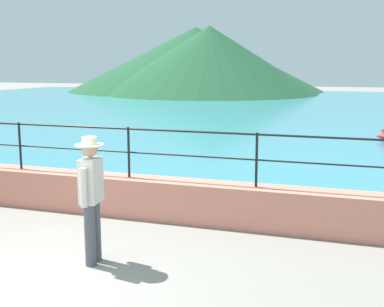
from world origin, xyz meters
name	(u,v)px	position (x,y,z in m)	size (l,w,h in m)	color
ground_plane	(17,289)	(0.00, 0.00, 0.00)	(120.00, 120.00, 0.00)	gray
promenade_wall	(130,196)	(0.00, 3.20, 0.35)	(20.00, 0.56, 0.70)	tan
railing	(129,142)	(0.00, 3.20, 1.34)	(18.44, 0.04, 0.90)	black
lake_water	(290,109)	(0.00, 25.84, 0.03)	(64.00, 44.32, 0.06)	teal
hill_main	(209,60)	(-9.35, 40.07, 3.12)	(20.14, 20.14, 6.24)	#1E4C2D
hill_secondary	(195,59)	(-12.37, 45.23, 3.28)	(26.44, 26.44, 6.55)	#1E4C2D
person_walking	(91,194)	(0.49, 1.01, 0.98)	(0.38, 0.57, 1.75)	#4C4C56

